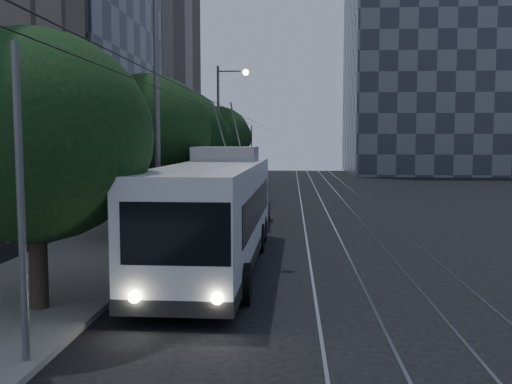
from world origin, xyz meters
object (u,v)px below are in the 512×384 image
(car_white_d, at_px, (253,177))
(streetlamp_near, at_px, (168,75))
(pickup_silver, at_px, (243,210))
(car_white_a, at_px, (253,201))
(trolleybus, at_px, (216,212))
(car_white_b, at_px, (239,189))
(car_white_c, at_px, (244,183))
(streetlamp_far, at_px, (224,118))

(car_white_d, bearing_deg, streetlamp_near, -113.74)
(car_white_d, bearing_deg, pickup_silver, -109.67)
(car_white_a, relative_size, streetlamp_near, 0.33)
(trolleybus, height_order, car_white_b, trolleybus)
(trolleybus, height_order, car_white_c, trolleybus)
(streetlamp_near, bearing_deg, streetlamp_far, 91.62)
(car_white_a, distance_m, car_white_b, 7.64)
(car_white_b, xyz_separation_m, streetlamp_near, (-0.55, -21.18, 5.86))
(streetlamp_near, bearing_deg, car_white_c, 88.98)
(pickup_silver, bearing_deg, car_white_c, 95.33)
(car_white_a, distance_m, car_white_c, 12.90)
(pickup_silver, height_order, car_white_d, car_white_d)
(pickup_silver, xyz_separation_m, streetlamp_far, (-2.60, 14.08, 5.07))
(car_white_d, height_order, streetlamp_near, streetlamp_near)
(car_white_d, bearing_deg, car_white_c, -115.09)
(car_white_b, distance_m, car_white_c, 5.31)
(pickup_silver, relative_size, car_white_d, 1.20)
(pickup_silver, xyz_separation_m, streetlamp_near, (-1.98, -7.70, 5.77))
(trolleybus, distance_m, car_white_b, 22.82)
(pickup_silver, relative_size, car_white_a, 1.53)
(car_white_c, relative_size, streetlamp_near, 0.39)
(car_white_d, relative_size, streetlamp_far, 0.48)
(car_white_a, bearing_deg, streetlamp_far, 110.17)
(trolleybus, distance_m, car_white_c, 28.11)
(pickup_silver, distance_m, streetlamp_near, 9.82)
(car_white_b, bearing_deg, streetlamp_near, -74.41)
(pickup_silver, distance_m, car_white_b, 13.57)
(pickup_silver, relative_size, car_white_c, 1.30)
(trolleybus, bearing_deg, car_white_c, 93.82)
(streetlamp_near, bearing_deg, car_white_d, 88.65)
(car_white_b, xyz_separation_m, car_white_c, (-0.07, 5.31, 0.03))
(car_white_a, xyz_separation_m, streetlamp_far, (-2.69, 8.08, 5.23))
(car_white_a, xyz_separation_m, car_white_b, (-1.53, 7.49, 0.06))
(streetlamp_far, bearing_deg, trolleybus, -83.91)
(trolleybus, xyz_separation_m, car_white_a, (0.20, 15.26, -1.22))
(car_white_c, height_order, car_white_d, car_white_d)
(trolleybus, relative_size, pickup_silver, 2.42)
(car_white_a, bearing_deg, car_white_c, 98.88)
(car_white_c, height_order, streetlamp_near, streetlamp_near)
(car_white_b, relative_size, car_white_c, 1.09)
(trolleybus, xyz_separation_m, streetlamp_near, (-1.87, 1.56, 4.70))
(car_white_c, xyz_separation_m, car_white_d, (0.30, 6.45, 0.08))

